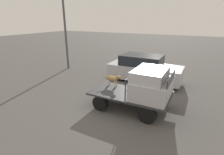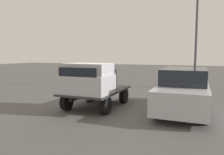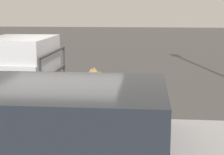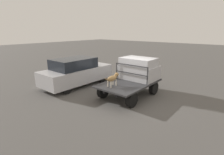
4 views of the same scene
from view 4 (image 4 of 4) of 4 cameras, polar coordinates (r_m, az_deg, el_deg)
The scene contains 6 objects.
ground_plane at distance 9.47m, azimuth 5.53°, elevation -5.93°, with size 80.00×80.00×0.00m, color #514F4C.
flatbed_truck at distance 9.28m, azimuth 5.61°, elevation -2.72°, with size 3.48×2.09×0.76m.
truck_cab at distance 9.83m, azimuth 8.76°, elevation 2.82°, with size 1.48×1.97×1.19m.
truck_headboard at distance 9.18m, azimuth 6.25°, elevation 2.25°, with size 0.04×1.97×0.91m.
dog at distance 8.47m, azimuth 0.29°, elevation -0.19°, with size 1.01×0.27×0.65m.
parked_sedan at distance 11.19m, azimuth -11.56°, elevation 1.82°, with size 4.58×1.89×1.74m.
Camera 4 is at (-7.33, -4.92, 3.43)m, focal length 28.00 mm.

